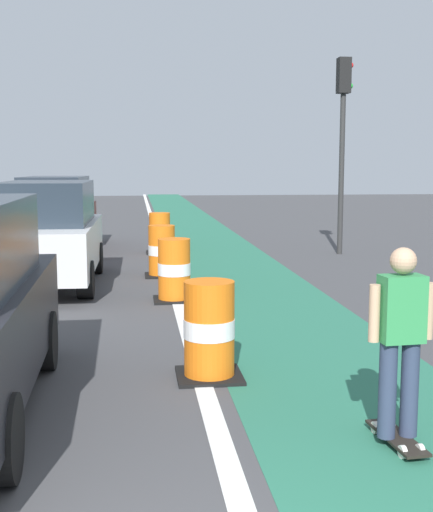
% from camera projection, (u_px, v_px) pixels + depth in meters
% --- Properties ---
extents(bike_lane_strip, '(2.50, 80.00, 0.01)m').
position_uv_depth(bike_lane_strip, '(234.00, 269.00, 15.34)').
color(bike_lane_strip, '#286B51').
rests_on(bike_lane_strip, ground).
extents(lane_divider_stripe, '(0.20, 80.00, 0.01)m').
position_uv_depth(lane_divider_stripe, '(168.00, 271.00, 15.17)').
color(lane_divider_stripe, silver).
rests_on(lane_divider_stripe, ground).
extents(skateboarder_on_lane, '(0.57, 0.82, 1.69)m').
position_uv_depth(skateboarder_on_lane, '(400.00, 340.00, 5.61)').
color(skateboarder_on_lane, black).
rests_on(skateboarder_on_lane, ground).
extents(parked_suv_second, '(1.94, 4.61, 2.04)m').
position_uv_depth(parked_suv_second, '(48.00, 233.00, 13.20)').
color(parked_suv_second, silver).
rests_on(parked_suv_second, ground).
extents(parked_suv_third, '(2.03, 4.66, 2.04)m').
position_uv_depth(parked_suv_third, '(56.00, 213.00, 18.89)').
color(parked_suv_third, maroon).
rests_on(parked_suv_third, ground).
extents(traffic_barrel_front, '(0.73, 0.73, 1.09)m').
position_uv_depth(traffic_barrel_front, '(209.00, 331.00, 7.48)').
color(traffic_barrel_front, orange).
rests_on(traffic_barrel_front, ground).
extents(traffic_barrel_mid, '(0.73, 0.73, 1.09)m').
position_uv_depth(traffic_barrel_mid, '(174.00, 271.00, 11.76)').
color(traffic_barrel_mid, orange).
rests_on(traffic_barrel_mid, ground).
extents(traffic_barrel_back, '(0.73, 0.73, 1.09)m').
position_uv_depth(traffic_barrel_back, '(162.00, 251.00, 14.36)').
color(traffic_barrel_back, orange).
rests_on(traffic_barrel_back, ground).
extents(traffic_barrel_far, '(0.73, 0.73, 1.09)m').
position_uv_depth(traffic_barrel_far, '(160.00, 234.00, 18.14)').
color(traffic_barrel_far, orange).
rests_on(traffic_barrel_far, ground).
extents(traffic_light_corner, '(0.41, 0.32, 5.10)m').
position_uv_depth(traffic_light_corner, '(343.00, 121.00, 17.59)').
color(traffic_light_corner, '#2D2D2D').
rests_on(traffic_light_corner, ground).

